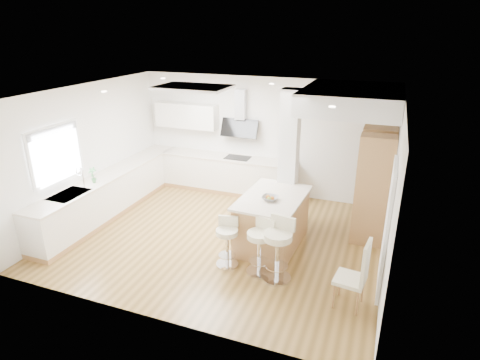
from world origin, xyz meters
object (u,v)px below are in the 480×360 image
at_px(bar_stool_a, 227,239).
at_px(bar_stool_b, 260,244).
at_px(dining_chair, 358,273).
at_px(peninsula, 272,221).
at_px(bar_stool_c, 278,246).

distance_m(bar_stool_a, bar_stool_b, 0.59).
bearing_deg(bar_stool_a, dining_chair, -21.72).
distance_m(peninsula, bar_stool_b, 0.96).
distance_m(peninsula, dining_chair, 2.12).
distance_m(peninsula, bar_stool_c, 1.10).
xyz_separation_m(bar_stool_b, dining_chair, (1.58, -0.37, 0.05)).
xyz_separation_m(peninsula, bar_stool_a, (-0.52, -0.93, -0.01)).
height_order(bar_stool_c, dining_chair, dining_chair).
relative_size(peninsula, bar_stool_a, 1.91).
height_order(bar_stool_b, bar_stool_c, bar_stool_c).
relative_size(bar_stool_b, bar_stool_c, 0.90).
bearing_deg(bar_stool_b, bar_stool_a, -162.21).
bearing_deg(peninsula, dining_chair, -35.47).
bearing_deg(bar_stool_a, bar_stool_c, -16.80).
distance_m(bar_stool_a, dining_chair, 2.21).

